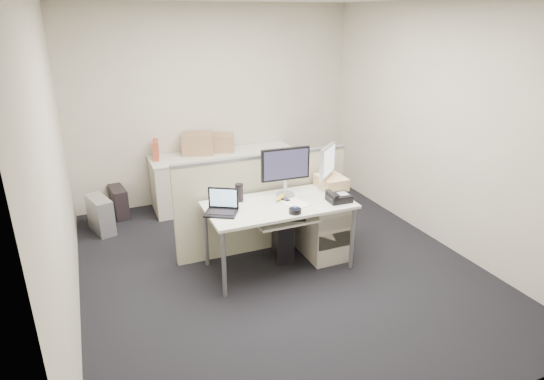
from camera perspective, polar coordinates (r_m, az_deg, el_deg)
name	(u,v)px	position (r m, az deg, el deg)	size (l,w,h in m)	color
floor	(279,266)	(4.98, 0.82, -9.53)	(4.00, 4.50, 0.01)	black
wall_back	(215,105)	(6.52, -7.14, 10.50)	(4.00, 0.02, 2.70)	#B4AA9B
wall_front	(443,246)	(2.67, 20.67, -6.64)	(4.00, 0.02, 2.70)	#B4AA9B
wall_left	(55,170)	(4.11, -25.61, 2.25)	(0.02, 4.50, 2.70)	#B4AA9B
wall_right	(441,127)	(5.53, 20.44, 7.45)	(0.02, 4.50, 2.70)	#B4AA9B
desk	(279,209)	(4.67, 0.87, -2.45)	(1.50, 0.75, 0.73)	silver
keyboard_tray	(286,220)	(4.54, 1.77, -3.80)	(0.62, 0.32, 0.02)	silver
drawer_pedestal	(322,228)	(5.08, 6.34, -4.78)	(0.40, 0.55, 0.65)	#AFA798
cubicle_partition	(263,204)	(5.10, -1.13, -1.78)	(2.00, 0.06, 1.10)	#B6B091
back_counter	(225,179)	(6.48, -5.97, 1.40)	(2.00, 0.60, 0.72)	#AFA798
monitor_main	(285,172)	(4.76, 1.68, 2.27)	(0.53, 0.20, 0.53)	black
monitor_small	(327,168)	(4.99, 6.93, 2.74)	(0.40, 0.20, 0.49)	#B7B7BC
laptop	(221,203)	(4.39, -6.46, -1.63)	(0.30, 0.23, 0.23)	black
trackball	(295,211)	(4.42, 2.91, -2.63)	(0.12, 0.12, 0.05)	black
desk_phone	(339,198)	(4.74, 8.41, -0.98)	(0.23, 0.19, 0.07)	black
paper_stack	(295,204)	(4.64, 2.97, -1.72)	(0.20, 0.26, 0.01)	white
sticky_pad	(294,208)	(4.53, 2.82, -2.29)	(0.08, 0.08, 0.01)	yellow
travel_mug	(239,193)	(4.69, -4.12, -0.40)	(0.08, 0.08, 0.17)	black
banana	(281,197)	(4.75, 1.08, -0.92)	(0.19, 0.05, 0.04)	#F3F144
cellphone	(286,200)	(4.73, 1.74, -1.23)	(0.05, 0.10, 0.01)	black
manila_folders	(331,182)	(5.10, 7.42, 1.00)	(0.27, 0.35, 0.13)	#D2B082
keyboard	(281,217)	(4.55, 1.09, -3.41)	(0.49, 0.17, 0.03)	black
pc_tower_desk	(283,238)	(5.08, 1.33, -6.02)	(0.19, 0.46, 0.43)	black
pc_tower_spare_dark	(119,202)	(6.40, -18.68, -1.44)	(0.17, 0.43, 0.40)	black
pc_tower_spare_silver	(100,215)	(6.02, -20.72, -2.91)	(0.19, 0.48, 0.45)	#B7B7BC
cardboard_box_left	(198,144)	(6.35, -9.32, 5.72)	(0.42, 0.31, 0.31)	#966F4A
cardboard_box_right	(221,143)	(6.44, -6.45, 5.84)	(0.36, 0.28, 0.26)	#966F4A
red_binder	(156,150)	(6.24, -14.36, 4.83)	(0.07, 0.28, 0.27)	#A13925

